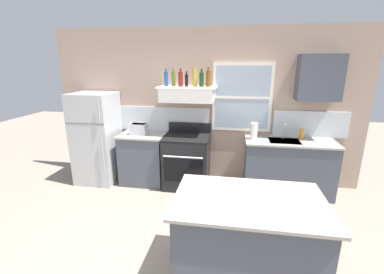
{
  "coord_description": "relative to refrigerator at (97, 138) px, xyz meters",
  "views": [
    {
      "loc": [
        0.53,
        -2.32,
        2.13
      ],
      "look_at": [
        -0.05,
        1.2,
        1.1
      ],
      "focal_mm": 24.29,
      "sensor_mm": 36.0,
      "label": 1
    }
  ],
  "objects": [
    {
      "name": "ground_plane",
      "position": [
        1.9,
        -1.84,
        -0.81
      ],
      "size": [
        16.0,
        16.0,
        0.0
      ],
      "primitive_type": "plane",
      "color": "gray"
    },
    {
      "name": "back_wall",
      "position": [
        1.93,
        0.39,
        0.54
      ],
      "size": [
        5.4,
        0.11,
        2.7
      ],
      "color": "tan",
      "rests_on": "ground_plane"
    },
    {
      "name": "refrigerator",
      "position": [
        0.0,
        0.0,
        0.0
      ],
      "size": [
        0.7,
        0.72,
        1.62
      ],
      "color": "#B7BABC",
      "rests_on": "ground_plane"
    },
    {
      "name": "counter_left_of_stove",
      "position": [
        0.85,
        0.06,
        -0.36
      ],
      "size": [
        0.79,
        0.63,
        0.91
      ],
      "color": "#474C56",
      "rests_on": "ground_plane"
    },
    {
      "name": "toaster",
      "position": [
        0.79,
        0.04,
        0.2
      ],
      "size": [
        0.3,
        0.2,
        0.19
      ],
      "color": "silver",
      "rests_on": "counter_left_of_stove"
    },
    {
      "name": "stove_range",
      "position": [
        1.65,
        0.02,
        -0.35
      ],
      "size": [
        0.76,
        0.69,
        1.09
      ],
      "color": "black",
      "rests_on": "ground_plane"
    },
    {
      "name": "range_hood_shelf",
      "position": [
        1.65,
        0.12,
        0.81
      ],
      "size": [
        0.96,
        0.52,
        0.24
      ],
      "color": "white"
    },
    {
      "name": "bottle_blue_liqueur",
      "position": [
        1.29,
        0.12,
        1.05
      ],
      "size": [
        0.07,
        0.07,
        0.29
      ],
      "color": "#1E478C",
      "rests_on": "range_hood_shelf"
    },
    {
      "name": "bottle_olive_oil_square",
      "position": [
        1.42,
        0.11,
        1.05
      ],
      "size": [
        0.06,
        0.06,
        0.28
      ],
      "color": "#4C601E",
      "rests_on": "range_hood_shelf"
    },
    {
      "name": "bottle_red_label_wine",
      "position": [
        1.54,
        0.08,
        1.06
      ],
      "size": [
        0.07,
        0.07,
        0.29
      ],
      "color": "maroon",
      "rests_on": "range_hood_shelf"
    },
    {
      "name": "bottle_balsamic_dark",
      "position": [
        1.64,
        0.08,
        1.04
      ],
      "size": [
        0.06,
        0.06,
        0.24
      ],
      "color": "black",
      "rests_on": "range_hood_shelf"
    },
    {
      "name": "bottle_champagne_gold_foil",
      "position": [
        1.77,
        0.14,
        1.07
      ],
      "size": [
        0.08,
        0.08,
        0.33
      ],
      "color": "#B29333",
      "rests_on": "range_hood_shelf"
    },
    {
      "name": "bottle_dark_green_wine",
      "position": [
        1.89,
        0.09,
        1.05
      ],
      "size": [
        0.07,
        0.07,
        0.28
      ],
      "color": "#143819",
      "rests_on": "range_hood_shelf"
    },
    {
      "name": "bottle_amber_wine",
      "position": [
        1.99,
        0.1,
        1.06
      ],
      "size": [
        0.07,
        0.07,
        0.31
      ],
      "color": "brown",
      "rests_on": "range_hood_shelf"
    },
    {
      "name": "counter_right_with_sink",
      "position": [
        3.35,
        0.06,
        -0.35
      ],
      "size": [
        1.43,
        0.63,
        0.91
      ],
      "color": "#474C56",
      "rests_on": "ground_plane"
    },
    {
      "name": "sink_faucet",
      "position": [
        3.25,
        0.16,
        0.27
      ],
      "size": [
        0.03,
        0.17,
        0.28
      ],
      "color": "silver",
      "rests_on": "counter_right_with_sink"
    },
    {
      "name": "paper_towel_roll",
      "position": [
        2.76,
        0.06,
        0.23
      ],
      "size": [
        0.11,
        0.11,
        0.27
      ],
      "primitive_type": "cylinder",
      "color": "white",
      "rests_on": "counter_right_with_sink"
    },
    {
      "name": "dish_soap_bottle",
      "position": [
        3.53,
        0.16,
        0.19
      ],
      "size": [
        0.06,
        0.06,
        0.18
      ],
      "primitive_type": "cylinder",
      "color": "orange",
      "rests_on": "counter_right_with_sink"
    },
    {
      "name": "kitchen_island",
      "position": [
        2.61,
        -1.95,
        -0.35
      ],
      "size": [
        1.4,
        0.9,
        0.91
      ],
      "color": "#474C56",
      "rests_on": "ground_plane"
    },
    {
      "name": "upper_cabinet_right",
      "position": [
        3.7,
        0.2,
        1.09
      ],
      "size": [
        0.64,
        0.32,
        0.7
      ],
      "color": "#474C56"
    }
  ]
}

